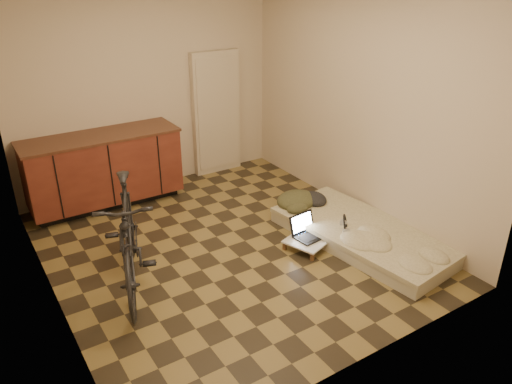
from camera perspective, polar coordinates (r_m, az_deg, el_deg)
room_shell at (r=4.83m, az=-3.64°, el=7.06°), size 3.50×4.00×2.60m
cabinets at (r=6.35m, az=-17.00°, el=2.47°), size 1.84×0.62×0.91m
appliance_panel at (r=7.03m, az=-4.57°, el=8.95°), size 0.70×0.10×1.70m
bicycle at (r=4.66m, az=-14.43°, el=-4.40°), size 1.05×1.80×1.12m
futon at (r=5.55m, az=12.19°, el=-4.74°), size 1.18×2.09×0.17m
clothing_pile at (r=5.88m, az=5.22°, el=-0.36°), size 0.56×0.49×0.21m
headphones at (r=5.38m, az=10.17°, el=-3.52°), size 0.32×0.32×0.16m
lap_desk at (r=5.40m, az=6.51°, el=-5.09°), size 0.72×0.58×0.10m
laptop at (r=5.37m, az=5.88°, el=-4.50°), size 0.35×0.32×0.22m
mouse at (r=5.52m, az=8.25°, el=-4.08°), size 0.12×0.13×0.04m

